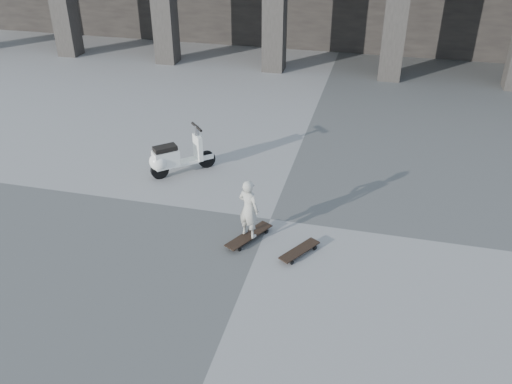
% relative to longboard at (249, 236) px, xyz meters
% --- Properties ---
extents(ground, '(90.00, 90.00, 0.00)m').
position_rel_longboard_xyz_m(ground, '(0.22, 0.71, -0.08)').
color(ground, '#4F4F4D').
rests_on(ground, ground).
extents(longboard, '(0.65, 0.97, 0.10)m').
position_rel_longboard_xyz_m(longboard, '(0.00, 0.00, 0.00)').
color(longboard, black).
rests_on(longboard, ground).
extents(skateboard_spare, '(0.59, 0.79, 0.10)m').
position_rel_longboard_xyz_m(skateboard_spare, '(0.90, -0.21, -0.00)').
color(skateboard_spare, black).
rests_on(skateboard_spare, ground).
extents(child, '(0.45, 0.38, 1.04)m').
position_rel_longboard_xyz_m(child, '(0.00, 0.00, 0.54)').
color(child, '#B9B6A7').
rests_on(child, longboard).
extents(scooter, '(1.12, 1.05, 0.98)m').
position_rel_longboard_xyz_m(scooter, '(-2.09, 1.84, 0.31)').
color(scooter, black).
rests_on(scooter, ground).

